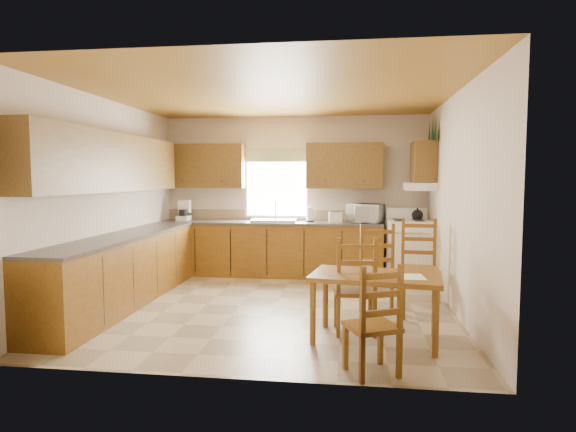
# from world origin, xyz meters

# --- Properties ---
(floor) EXTENTS (4.50, 4.50, 0.00)m
(floor) POSITION_xyz_m (0.00, 0.00, 0.00)
(floor) COLOR tan
(floor) RESTS_ON ground
(ceiling) EXTENTS (4.50, 4.50, 0.00)m
(ceiling) POSITION_xyz_m (0.00, 0.00, 2.70)
(ceiling) COLOR #A07026
(ceiling) RESTS_ON floor
(wall_left) EXTENTS (4.50, 4.50, 0.00)m
(wall_left) POSITION_xyz_m (-2.25, 0.00, 1.35)
(wall_left) COLOR beige
(wall_left) RESTS_ON floor
(wall_right) EXTENTS (4.50, 4.50, 0.00)m
(wall_right) POSITION_xyz_m (2.25, 0.00, 1.35)
(wall_right) COLOR beige
(wall_right) RESTS_ON floor
(wall_back) EXTENTS (4.50, 4.50, 0.00)m
(wall_back) POSITION_xyz_m (0.00, 2.25, 1.35)
(wall_back) COLOR beige
(wall_back) RESTS_ON floor
(wall_front) EXTENTS (4.50, 4.50, 0.00)m
(wall_front) POSITION_xyz_m (0.00, -2.25, 1.35)
(wall_front) COLOR beige
(wall_front) RESTS_ON floor
(lower_cab_back) EXTENTS (3.75, 0.60, 0.88)m
(lower_cab_back) POSITION_xyz_m (-0.38, 1.95, 0.44)
(lower_cab_back) COLOR brown
(lower_cab_back) RESTS_ON floor
(lower_cab_left) EXTENTS (0.60, 3.60, 0.88)m
(lower_cab_left) POSITION_xyz_m (-1.95, -0.15, 0.44)
(lower_cab_left) COLOR brown
(lower_cab_left) RESTS_ON floor
(counter_back) EXTENTS (3.75, 0.63, 0.04)m
(counter_back) POSITION_xyz_m (-0.38, 1.95, 0.90)
(counter_back) COLOR #47423D
(counter_back) RESTS_ON lower_cab_back
(counter_left) EXTENTS (0.63, 3.60, 0.04)m
(counter_left) POSITION_xyz_m (-1.95, -0.15, 0.90)
(counter_left) COLOR #47423D
(counter_left) RESTS_ON lower_cab_left
(backsplash) EXTENTS (3.75, 0.01, 0.18)m
(backsplash) POSITION_xyz_m (-0.38, 2.24, 1.01)
(backsplash) COLOR #8B7655
(backsplash) RESTS_ON counter_back
(upper_cab_back_left) EXTENTS (1.41, 0.33, 0.75)m
(upper_cab_back_left) POSITION_xyz_m (-1.55, 2.08, 1.85)
(upper_cab_back_left) COLOR brown
(upper_cab_back_left) RESTS_ON wall_back
(upper_cab_back_right) EXTENTS (1.25, 0.33, 0.75)m
(upper_cab_back_right) POSITION_xyz_m (0.86, 2.08, 1.85)
(upper_cab_back_right) COLOR brown
(upper_cab_back_right) RESTS_ON wall_back
(upper_cab_left) EXTENTS (0.33, 3.60, 0.75)m
(upper_cab_left) POSITION_xyz_m (-2.08, -0.15, 1.85)
(upper_cab_left) COLOR brown
(upper_cab_left) RESTS_ON wall_left
(upper_cab_stove) EXTENTS (0.33, 0.62, 0.62)m
(upper_cab_stove) POSITION_xyz_m (2.08, 1.65, 1.90)
(upper_cab_stove) COLOR brown
(upper_cab_stove) RESTS_ON wall_right
(range_hood) EXTENTS (0.44, 0.62, 0.12)m
(range_hood) POSITION_xyz_m (2.03, 1.65, 1.52)
(range_hood) COLOR white
(range_hood) RESTS_ON wall_right
(window_frame) EXTENTS (1.13, 0.02, 1.18)m
(window_frame) POSITION_xyz_m (-0.30, 2.22, 1.55)
(window_frame) COLOR white
(window_frame) RESTS_ON wall_back
(window_pane) EXTENTS (1.05, 0.01, 1.10)m
(window_pane) POSITION_xyz_m (-0.30, 2.21, 1.55)
(window_pane) COLOR white
(window_pane) RESTS_ON wall_back
(window_valance) EXTENTS (1.19, 0.01, 0.24)m
(window_valance) POSITION_xyz_m (-0.30, 2.19, 2.05)
(window_valance) COLOR #597539
(window_valance) RESTS_ON wall_back
(sink_basin) EXTENTS (0.75, 0.45, 0.04)m
(sink_basin) POSITION_xyz_m (-0.30, 1.95, 0.94)
(sink_basin) COLOR silver
(sink_basin) RESTS_ON counter_back
(pine_decal_a) EXTENTS (0.22, 0.22, 0.36)m
(pine_decal_a) POSITION_xyz_m (2.21, 1.33, 2.38)
(pine_decal_a) COLOR #174224
(pine_decal_a) RESTS_ON wall_right
(pine_decal_b) EXTENTS (0.22, 0.22, 0.36)m
(pine_decal_b) POSITION_xyz_m (2.21, 1.65, 2.42)
(pine_decal_b) COLOR #174224
(pine_decal_b) RESTS_ON wall_right
(pine_decal_c) EXTENTS (0.22, 0.22, 0.36)m
(pine_decal_c) POSITION_xyz_m (2.21, 1.97, 2.38)
(pine_decal_c) COLOR #174224
(pine_decal_c) RESTS_ON wall_right
(stove) EXTENTS (0.69, 0.71, 0.97)m
(stove) POSITION_xyz_m (1.88, 1.67, 0.49)
(stove) COLOR white
(stove) RESTS_ON floor
(coffeemaker) EXTENTS (0.25, 0.29, 0.37)m
(coffeemaker) POSITION_xyz_m (-1.90, 1.98, 1.11)
(coffeemaker) COLOR white
(coffeemaker) RESTS_ON counter_back
(paper_towel) EXTENTS (0.12, 0.12, 0.25)m
(paper_towel) POSITION_xyz_m (0.29, 2.00, 1.04)
(paper_towel) COLOR white
(paper_towel) RESTS_ON counter_back
(toaster) EXTENTS (0.22, 0.16, 0.17)m
(toaster) POSITION_xyz_m (0.72, 1.93, 1.00)
(toaster) COLOR white
(toaster) RESTS_ON counter_back
(microwave) EXTENTS (0.61, 0.52, 0.31)m
(microwave) POSITION_xyz_m (1.22, 1.95, 1.07)
(microwave) COLOR white
(microwave) RESTS_ON counter_back
(dining_table) EXTENTS (1.38, 0.92, 0.69)m
(dining_table) POSITION_xyz_m (1.24, -1.15, 0.34)
(dining_table) COLOR brown
(dining_table) RESTS_ON floor
(chair_near_left) EXTENTS (0.48, 0.46, 1.04)m
(chair_near_left) POSITION_xyz_m (1.03, -0.90, 0.52)
(chair_near_left) COLOR brown
(chair_near_left) RESTS_ON floor
(chair_near_right) EXTENTS (0.52, 0.51, 0.95)m
(chair_near_right) POSITION_xyz_m (1.17, -1.99, 0.47)
(chair_near_right) COLOR brown
(chair_near_right) RESTS_ON floor
(chair_far_left) EXTENTS (0.56, 0.54, 1.08)m
(chair_far_left) POSITION_xyz_m (1.35, -0.24, 0.54)
(chair_far_left) COLOR brown
(chair_far_left) RESTS_ON floor
(chair_far_right) EXTENTS (0.50, 0.48, 1.11)m
(chair_far_right) POSITION_xyz_m (1.86, 0.30, 0.56)
(chair_far_right) COLOR brown
(chair_far_right) RESTS_ON floor
(table_paper) EXTENTS (0.24, 0.31, 0.00)m
(table_paper) POSITION_xyz_m (1.58, -1.24, 0.69)
(table_paper) COLOR white
(table_paper) RESTS_ON dining_table
(table_card) EXTENTS (0.10, 0.03, 0.13)m
(table_card) POSITION_xyz_m (1.15, -1.05, 0.75)
(table_card) COLOR white
(table_card) RESTS_ON dining_table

